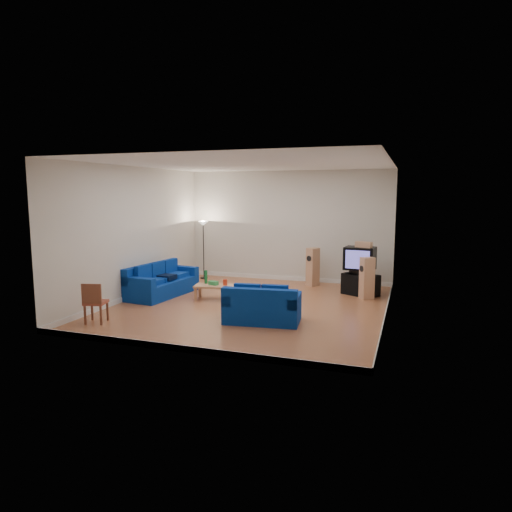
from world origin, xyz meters
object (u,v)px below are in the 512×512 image
(sofa_three_seat, at_px, (161,284))
(television, at_px, (360,258))
(coffee_table, at_px, (216,287))
(sofa_loveseat, at_px, (262,309))
(tv_stand, at_px, (361,285))

(sofa_three_seat, bearing_deg, television, 115.85)
(television, bearing_deg, coffee_table, -146.04)
(sofa_three_seat, xyz_separation_m, sofa_loveseat, (3.18, -1.49, -0.01))
(tv_stand, xyz_separation_m, television, (-0.04, 0.04, 0.66))
(tv_stand, bearing_deg, television, 163.97)
(coffee_table, relative_size, tv_stand, 1.21)
(coffee_table, bearing_deg, sofa_three_seat, -179.80)
(coffee_table, bearing_deg, television, 27.65)
(sofa_three_seat, distance_m, tv_stand, 5.05)
(television, bearing_deg, sofa_three_seat, -153.98)
(tv_stand, distance_m, television, 0.67)
(coffee_table, xyz_separation_m, tv_stand, (3.27, 1.65, -0.04))
(sofa_loveseat, height_order, television, television)
(sofa_loveseat, xyz_separation_m, television, (1.55, 3.18, 0.65))
(tv_stand, bearing_deg, sofa_loveseat, -88.55)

